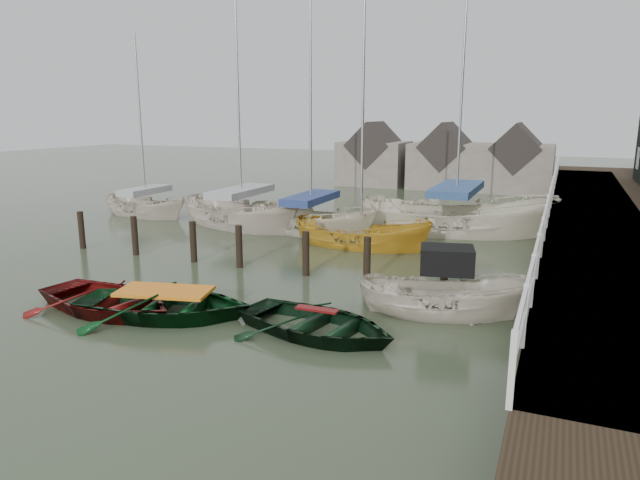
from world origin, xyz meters
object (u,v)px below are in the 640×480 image
at_px(sailboat_a, 242,225).
at_px(rowboat_red, 109,311).
at_px(sailboat_d, 455,231).
at_px(rowboat_dkgreen, 317,335).
at_px(motorboat, 443,311).
at_px(sailboat_b, 311,231).
at_px(sailboat_e, 147,214).
at_px(rowboat_green, 166,316).
at_px(sailboat_c, 361,245).

bearing_deg(sailboat_a, rowboat_red, -149.55).
height_order(sailboat_a, sailboat_d, sailboat_d).
height_order(rowboat_red, rowboat_dkgreen, rowboat_red).
xyz_separation_m(rowboat_red, motorboat, (7.94, 3.11, 0.10)).
xyz_separation_m(motorboat, sailboat_b, (-7.18, 7.92, -0.04)).
bearing_deg(sailboat_e, rowboat_dkgreen, -117.66).
height_order(rowboat_dkgreen, motorboat, motorboat).
distance_m(rowboat_green, sailboat_b, 10.80).
xyz_separation_m(sailboat_c, sailboat_e, (-11.93, 2.05, 0.05)).
bearing_deg(motorboat, sailboat_e, 49.88).
xyz_separation_m(sailboat_d, sailboat_e, (-14.78, -1.86, 0.01)).
bearing_deg(sailboat_c, rowboat_dkgreen, -162.18).
distance_m(motorboat, sailboat_e, 18.40).
relative_size(motorboat, sailboat_b, 0.42).
relative_size(sailboat_a, sailboat_d, 0.82).
bearing_deg(rowboat_red, sailboat_d, -16.94).
distance_m(sailboat_a, sailboat_c, 6.30).
bearing_deg(rowboat_green, sailboat_d, -33.98).
bearing_deg(sailboat_d, rowboat_dkgreen, 168.90).
xyz_separation_m(rowboat_red, sailboat_a, (-2.60, 10.99, 0.06)).
bearing_deg(rowboat_dkgreen, rowboat_red, 107.88).
distance_m(rowboat_dkgreen, sailboat_b, 11.44).
xyz_separation_m(rowboat_green, motorboat, (6.34, 2.85, 0.10)).
distance_m(sailboat_c, sailboat_d, 4.84).
bearing_deg(sailboat_d, sailboat_c, 136.46).
distance_m(rowboat_green, rowboat_dkgreen, 3.97).
height_order(motorboat, sailboat_b, sailboat_b).
bearing_deg(motorboat, rowboat_dkgreen, 123.12).
bearing_deg(sailboat_b, sailboat_a, 102.47).
xyz_separation_m(rowboat_red, sailboat_b, (0.77, 11.03, 0.06)).
bearing_deg(sailboat_d, rowboat_red, 147.18).
xyz_separation_m(rowboat_dkgreen, sailboat_d, (0.83, 12.77, 0.06)).
distance_m(motorboat, sailboat_a, 13.16).
distance_m(sailboat_a, sailboat_d, 9.30).
height_order(rowboat_green, sailboat_b, sailboat_b).
bearing_deg(sailboat_a, sailboat_c, -86.36).
bearing_deg(rowboat_dkgreen, sailboat_e, 63.19).
relative_size(rowboat_dkgreen, sailboat_c, 0.36).
height_order(sailboat_c, sailboat_e, sailboat_c).
height_order(rowboat_red, sailboat_e, sailboat_e).
bearing_deg(rowboat_green, motorboat, -79.82).
xyz_separation_m(sailboat_a, sailboat_d, (8.98, 2.43, -0.00)).
relative_size(motorboat, sailboat_d, 0.33).
relative_size(motorboat, sailboat_c, 0.41).
xyz_separation_m(sailboat_b, sailboat_e, (-9.17, 0.53, 0.01)).
xyz_separation_m(sailboat_a, sailboat_b, (3.36, 0.05, 0.00)).
bearing_deg(sailboat_e, sailboat_a, -85.30).
xyz_separation_m(motorboat, sailboat_e, (-16.34, 8.45, -0.03)).
xyz_separation_m(rowboat_green, sailboat_e, (-10.00, 11.30, 0.07)).
distance_m(rowboat_red, sailboat_a, 11.29).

